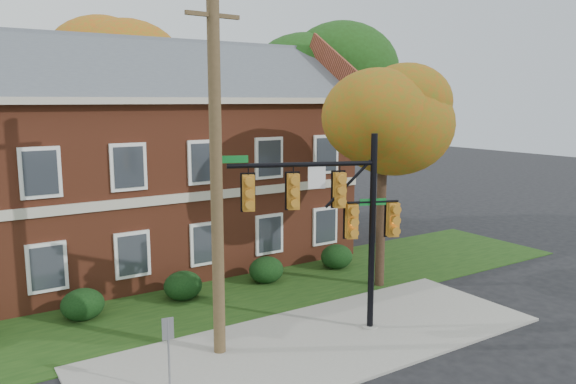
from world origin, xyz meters
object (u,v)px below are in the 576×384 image
apartment_building (132,151)px  hedge_left (83,305)px  traffic_signal (338,212)px  hedge_far_right (337,257)px  tree_near_right (391,113)px  hedge_right (266,270)px  utility_pole (216,176)px  tree_far_rear (108,68)px  sign_post (168,343)px  tree_right_rear (332,82)px  hedge_center (183,286)px

apartment_building → hedge_left: 7.73m
traffic_signal → hedge_far_right: bearing=73.7°
hedge_far_right → tree_near_right: size_ratio=0.16×
apartment_building → hedge_right: (3.50, -5.25, -4.46)m
hedge_left → utility_pole: size_ratio=0.14×
tree_near_right → tree_far_rear: 17.12m
tree_near_right → hedge_far_right: bearing=94.5°
tree_far_rear → sign_post: 20.98m
hedge_right → tree_near_right: 7.72m
tree_right_rear → traffic_signal: size_ratio=1.72×
hedge_left → tree_near_right: (10.72, -2.83, 6.14)m
traffic_signal → sign_post: bearing=-151.2°
hedge_center → hedge_far_right: same height
apartment_building → sign_post: (-2.85, -11.30, -3.65)m
hedge_right → tree_right_rear: (7.81, 6.11, 7.60)m
hedge_right → tree_far_rear: tree_far_rear is taller
hedge_right → tree_right_rear: size_ratio=0.13×
tree_right_rear → traffic_signal: (-8.48, -11.45, -4.30)m
hedge_far_right → utility_pole: 10.24m
apartment_building → hedge_right: 7.73m
hedge_right → tree_near_right: bearing=-37.3°
hedge_far_right → sign_post: sign_post is taller
tree_right_rear → tree_near_right: bearing=-114.6°
tree_far_rear → traffic_signal: tree_far_rear is taller
hedge_far_right → tree_right_rear: bearing=54.8°
utility_pole → tree_right_rear: bearing=37.2°
hedge_far_right → traffic_signal: size_ratio=0.23×
traffic_signal → hedge_center: bearing=139.6°
hedge_left → hedge_center: 3.50m
hedge_right → utility_pole: bearing=-132.7°
hedge_center → sign_post: size_ratio=0.71×
tree_right_rear → apartment_building: bearing=-175.7°
hedge_center → hedge_far_right: size_ratio=1.00×
utility_pole → apartment_building: bearing=80.7°
tree_near_right → tree_right_rear: tree_right_rear is taller
hedge_center → sign_post: sign_post is taller
tree_right_rear → tree_far_rear: 12.20m
hedge_center → tree_right_rear: bearing=28.4°
tree_far_rear → hedge_right: bearing=-80.6°
hedge_left → tree_near_right: 12.68m
hedge_right → hedge_far_right: 3.50m
tree_near_right → traffic_signal: tree_near_right is taller
apartment_building → hedge_right: size_ratio=13.43×
sign_post → hedge_left: bearing=104.6°
tree_far_rear → utility_pole: size_ratio=1.14×
hedge_far_right → hedge_right: bearing=180.0°
hedge_far_right → sign_post: size_ratio=0.71×
hedge_right → utility_pole: size_ratio=0.14×
hedge_center → hedge_far_right: 7.00m
hedge_right → tree_right_rear: tree_right_rear is taller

